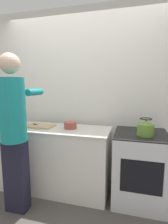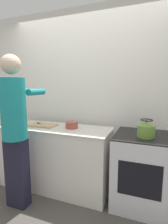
{
  "view_description": "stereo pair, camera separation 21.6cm",
  "coord_description": "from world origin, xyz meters",
  "views": [
    {
      "loc": [
        0.67,
        -1.86,
        1.47
      ],
      "look_at": [
        0.12,
        0.2,
        1.14
      ],
      "focal_mm": 28.0,
      "sensor_mm": 36.0,
      "label": 1
    },
    {
      "loc": [
        0.88,
        -1.8,
        1.47
      ],
      "look_at": [
        0.12,
        0.2,
        1.14
      ],
      "focal_mm": 28.0,
      "sensor_mm": 36.0,
      "label": 2
    }
  ],
  "objects": [
    {
      "name": "ground_plane",
      "position": [
        0.0,
        0.0,
        0.0
      ],
      "size": [
        12.0,
        12.0,
        0.0
      ],
      "primitive_type": "plane",
      "color": "#4C4742"
    },
    {
      "name": "cutting_board",
      "position": [
        -0.55,
        0.29,
        0.9
      ],
      "size": [
        0.4,
        0.25,
        0.02
      ],
      "color": "tan",
      "rests_on": "counter"
    },
    {
      "name": "knife",
      "position": [
        -0.59,
        0.3,
        0.91
      ],
      "size": [
        0.21,
        0.13,
        0.01
      ],
      "rotation": [
        0.0,
        0.0,
        -0.47
      ],
      "color": "silver",
      "rests_on": "cutting_board"
    },
    {
      "name": "wall_back",
      "position": [
        0.0,
        0.74,
        1.3
      ],
      "size": [
        8.0,
        0.05,
        2.6
      ],
      "color": "white",
      "rests_on": "ground_plane"
    },
    {
      "name": "bowl_prep",
      "position": [
        -0.1,
        0.31,
        0.93
      ],
      "size": [
        0.17,
        0.17,
        0.09
      ],
      "color": "#9E4738",
      "rests_on": "counter"
    },
    {
      "name": "canister_jar",
      "position": [
        -1.0,
        0.34,
        0.96
      ],
      "size": [
        0.15,
        0.15,
        0.15
      ],
      "color": "#756047",
      "rests_on": "counter"
    },
    {
      "name": "oven",
      "position": [
        0.82,
        0.34,
        0.44
      ],
      "size": [
        0.64,
        0.67,
        0.88
      ],
      "color": "silver",
      "rests_on": "ground_plane"
    },
    {
      "name": "person",
      "position": [
        -0.58,
        -0.23,
        1.01
      ],
      "size": [
        0.32,
        0.56,
        1.8
      ],
      "color": "black",
      "rests_on": "ground_plane"
    },
    {
      "name": "counter",
      "position": [
        -0.36,
        0.28,
        0.45
      ],
      "size": [
        1.58,
        0.59,
        0.89
      ],
      "color": "silver",
      "rests_on": "ground_plane"
    },
    {
      "name": "kettle",
      "position": [
        0.85,
        0.25,
        0.97
      ],
      "size": [
        0.19,
        0.19,
        0.21
      ],
      "color": "olive",
      "rests_on": "oven"
    }
  ]
}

